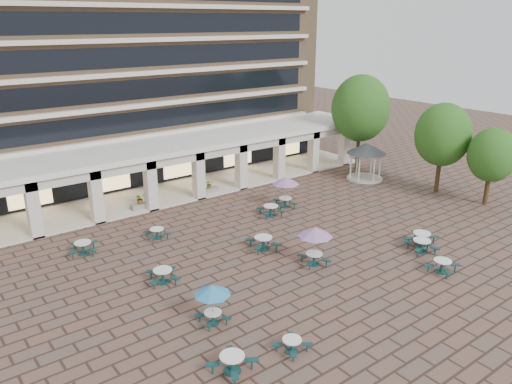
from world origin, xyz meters
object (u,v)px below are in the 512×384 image
picnic_table_2 (442,265)px  planter_right (209,188)px  picnic_table_1 (292,344)px  planter_left (140,203)px  gazebo (366,152)px

picnic_table_2 → planter_right: (-3.32, 19.87, -0.00)m
picnic_table_2 → picnic_table_1: bearing=171.3°
picnic_table_1 → planter_right: bearing=58.3°
planter_left → planter_right: size_ratio=1.00×
planter_left → picnic_table_2: bearing=-64.4°
picnic_table_2 → gazebo: 18.02m
picnic_table_1 → planter_left: bearing=74.7°
picnic_table_1 → planter_right: size_ratio=1.07×
picnic_table_1 → planter_left: (2.20, 20.17, 0.18)m
gazebo → planter_right: gazebo is taller
gazebo → planter_left: gazebo is taller
picnic_table_1 → picnic_table_2: size_ratio=0.84×
picnic_table_1 → picnic_table_2: picnic_table_2 is taller
picnic_table_2 → planter_right: planter_right is taller
gazebo → planter_left: size_ratio=2.40×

